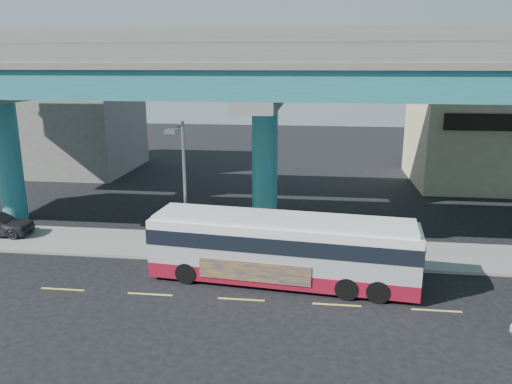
# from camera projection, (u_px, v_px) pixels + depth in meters

# --- Properties ---
(ground) EXTENTS (120.00, 120.00, 0.00)m
(ground) POSITION_uv_depth(u_px,v_px,m) (242.00, 296.00, 21.40)
(ground) COLOR black
(ground) RESTS_ON ground
(sidewalk) EXTENTS (70.00, 4.00, 0.15)m
(sidewalk) POSITION_uv_depth(u_px,v_px,m) (258.00, 249.00, 26.66)
(sidewalk) COLOR gray
(sidewalk) RESTS_ON ground
(lane_markings) EXTENTS (58.00, 0.12, 0.01)m
(lane_markings) POSITION_uv_depth(u_px,v_px,m) (241.00, 299.00, 21.11)
(lane_markings) COLOR #D8C64C
(lane_markings) RESTS_ON ground
(viaduct) EXTENTS (52.00, 12.40, 11.70)m
(viaduct) POSITION_uv_depth(u_px,v_px,m) (265.00, 73.00, 27.83)
(viaduct) COLOR #216380
(viaduct) RESTS_ON ground
(building_beige) EXTENTS (14.00, 10.23, 7.00)m
(building_beige) POSITION_uv_depth(u_px,v_px,m) (503.00, 141.00, 40.46)
(building_beige) COLOR #C1B48A
(building_beige) RESTS_ON ground
(building_concrete) EXTENTS (12.00, 10.00, 9.00)m
(building_concrete) POSITION_uv_depth(u_px,v_px,m) (65.00, 121.00, 45.67)
(building_concrete) COLOR gray
(building_concrete) RESTS_ON ground
(transit_bus) EXTENTS (12.20, 3.81, 3.08)m
(transit_bus) POSITION_uv_depth(u_px,v_px,m) (282.00, 247.00, 22.42)
(transit_bus) COLOR maroon
(transit_bus) RESTS_ON ground
(street_lamp) EXTENTS (0.50, 2.28, 6.85)m
(street_lamp) POSITION_uv_depth(u_px,v_px,m) (181.00, 171.00, 23.96)
(street_lamp) COLOR gray
(street_lamp) RESTS_ON sidewalk
(stop_sign) EXTENTS (0.70, 0.12, 2.34)m
(stop_sign) POSITION_uv_depth(u_px,v_px,m) (373.00, 230.00, 24.26)
(stop_sign) COLOR gray
(stop_sign) RESTS_ON sidewalk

